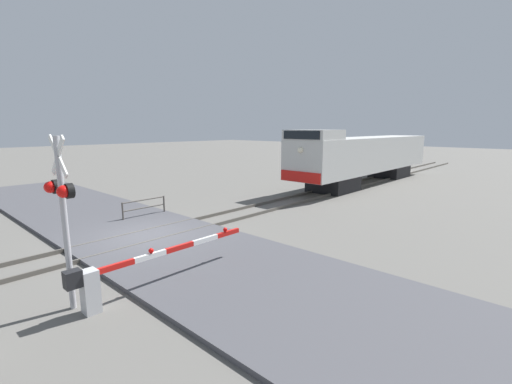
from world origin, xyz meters
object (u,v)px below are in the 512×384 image
Objects in this scene: crossing_gate at (117,275)px; guard_railing at (144,206)px; locomotive at (365,156)px; crossing_signal at (62,204)px.

crossing_gate reaches higher than guard_railing.
crossing_gate is (4.11, -22.00, -1.44)m from locomotive.
crossing_signal is at bearing -120.63° from crossing_gate.
locomotive is at bearing 100.59° from crossing_gate.
crossing_signal is 2.16m from crossing_gate.
locomotive reaches higher than crossing_gate.
guard_railing is at bearing 138.93° from crossing_signal.
crossing_gate is 2.38× the size of guard_railing.
crossing_gate is at bearing -33.99° from guard_railing.
crossing_gate is at bearing -79.41° from locomotive.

